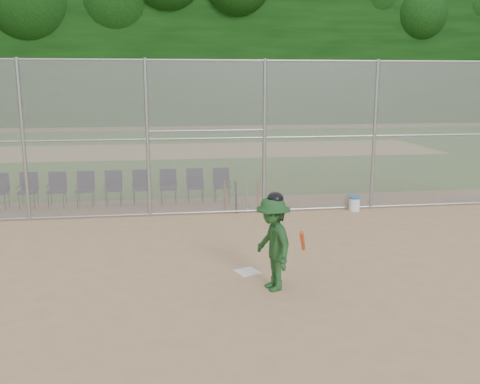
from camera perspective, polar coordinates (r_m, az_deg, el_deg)
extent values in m
plane|color=tan|center=(9.46, 2.19, -9.65)|extent=(100.00, 100.00, 0.00)
plane|color=#32651E|center=(26.93, -4.72, 4.45)|extent=(100.00, 100.00, 0.00)
plane|color=tan|center=(26.93, -4.73, 4.46)|extent=(24.00, 24.00, 0.00)
cube|color=gray|center=(13.83, -1.49, 5.77)|extent=(16.00, 0.02, 4.00)
cylinder|color=#9EA3A8|center=(13.76, -1.53, 13.88)|extent=(16.00, 0.05, 0.05)
cube|color=black|center=(43.73, -6.29, 14.48)|extent=(80.00, 5.00, 11.00)
cube|color=silver|center=(9.94, 0.77, -8.50)|extent=(0.51, 0.51, 0.02)
imported|color=#1C461F|center=(8.95, 3.52, -5.53)|extent=(0.80, 1.13, 1.59)
ellipsoid|color=black|center=(8.75, 3.58, -0.74)|extent=(0.27, 0.30, 0.23)
cylinder|color=#E04615|center=(8.62, 6.69, -5.21)|extent=(0.30, 0.72, 0.53)
cylinder|color=white|center=(14.76, 12.11, -1.31)|extent=(0.28, 0.28, 0.34)
cylinder|color=#24589E|center=(14.72, 12.14, -0.59)|extent=(0.30, 0.30, 0.04)
cylinder|color=#D84C14|center=(14.19, -1.64, -0.52)|extent=(0.06, 0.23, 0.85)
cylinder|color=black|center=(14.23, -0.44, -0.50)|extent=(0.06, 0.26, 0.84)
cylinder|color=#B2B2B7|center=(14.27, 0.75, -0.47)|extent=(0.06, 0.28, 0.84)
cylinder|color=#D84C14|center=(14.32, 1.94, -0.44)|extent=(0.06, 0.31, 0.83)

